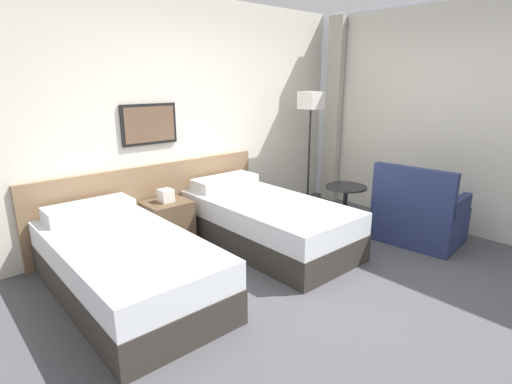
% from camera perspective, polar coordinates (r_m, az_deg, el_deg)
% --- Properties ---
extents(ground_plane, '(16.00, 16.00, 0.00)m').
position_cam_1_polar(ground_plane, '(3.69, 10.49, -13.51)').
color(ground_plane, '#47474C').
extents(wall_headboard, '(10.00, 0.10, 2.70)m').
position_cam_1_polar(wall_headboard, '(4.84, -9.65, 9.78)').
color(wall_headboard, beige).
rests_on(wall_headboard, ground_plane).
extents(wall_window, '(0.21, 4.63, 2.70)m').
position_cam_1_polar(wall_window, '(5.26, 28.09, 9.09)').
color(wall_window, white).
rests_on(wall_window, ground_plane).
extents(bed_near_door, '(0.99, 1.99, 0.65)m').
position_cam_1_polar(bed_near_door, '(3.61, -18.19, -9.94)').
color(bed_near_door, '#332D28').
rests_on(bed_near_door, ground_plane).
extents(bed_near_window, '(0.99, 1.99, 0.65)m').
position_cam_1_polar(bed_near_window, '(4.43, 1.44, -4.27)').
color(bed_near_window, '#332D28').
rests_on(bed_near_window, ground_plane).
extents(nightstand, '(0.48, 0.42, 0.64)m').
position_cam_1_polar(nightstand, '(4.55, -12.50, -4.26)').
color(nightstand, brown).
rests_on(nightstand, ground_plane).
extents(floor_lamp, '(0.26, 0.26, 1.63)m').
position_cam_1_polar(floor_lamp, '(5.45, 7.82, 11.49)').
color(floor_lamp, black).
rests_on(floor_lamp, ground_plane).
extents(side_table, '(0.48, 0.48, 0.60)m').
position_cam_1_polar(side_table, '(4.77, 12.62, -1.25)').
color(side_table, black).
rests_on(side_table, ground_plane).
extents(armchair, '(0.79, 0.94, 0.90)m').
position_cam_1_polar(armchair, '(4.87, 22.17, -3.42)').
color(armchair, navy).
rests_on(armchair, ground_plane).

